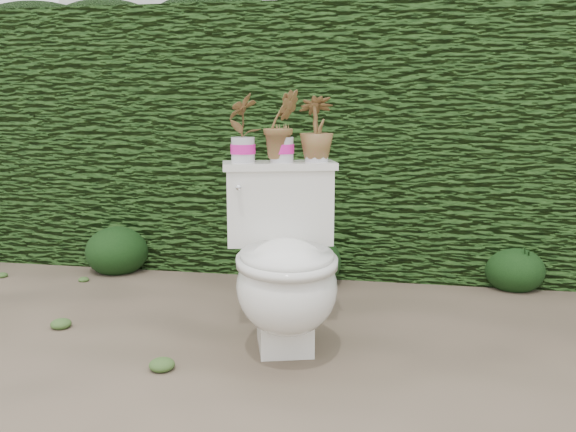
% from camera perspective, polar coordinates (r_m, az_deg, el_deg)
% --- Properties ---
extents(ground, '(60.00, 60.00, 0.00)m').
position_cam_1_polar(ground, '(2.64, -0.54, -12.49)').
color(ground, '#7D6C56').
rests_on(ground, ground).
extents(hedge, '(8.00, 1.00, 1.60)m').
position_cam_1_polar(hedge, '(4.02, 3.80, 7.15)').
color(hedge, '#30581D').
rests_on(hedge, ground).
extents(house_wall, '(8.00, 3.50, 4.00)m').
position_cam_1_polar(house_wall, '(8.44, 11.76, 16.83)').
color(house_wall, silver).
rests_on(house_wall, ground).
extents(toilet, '(0.63, 0.78, 0.78)m').
position_cam_1_polar(toilet, '(2.55, -0.31, -4.87)').
color(toilet, white).
rests_on(toilet, ground).
extents(potted_plant_left, '(0.16, 0.18, 0.28)m').
position_cam_1_polar(potted_plant_left, '(2.69, -4.26, 8.05)').
color(potted_plant_left, '#3A7323').
rests_on(potted_plant_left, toilet).
extents(potted_plant_center, '(0.21, 0.20, 0.30)m').
position_cam_1_polar(potted_plant_center, '(2.70, -0.59, 8.26)').
color(potted_plant_center, '#3A7323').
rests_on(potted_plant_center, toilet).
extents(potted_plant_right, '(0.21, 0.21, 0.27)m').
position_cam_1_polar(potted_plant_right, '(2.72, 2.70, 7.99)').
color(potted_plant_right, '#3A7323').
rests_on(potted_plant_right, toilet).
extents(liriope_clump_1, '(0.39, 0.39, 0.31)m').
position_cam_1_polar(liriope_clump_1, '(3.94, -15.72, -2.77)').
color(liriope_clump_1, '#1B3A14').
rests_on(liriope_clump_1, ground).
extents(liriope_clump_2, '(0.40, 0.40, 0.32)m').
position_cam_1_polar(liriope_clump_2, '(3.53, 1.74, -3.78)').
color(liriope_clump_2, '#1B3A14').
rests_on(liriope_clump_2, ground).
extents(liriope_clump_3, '(0.33, 0.33, 0.27)m').
position_cam_1_polar(liriope_clump_3, '(3.69, 20.43, -4.29)').
color(liriope_clump_3, '#1B3A14').
rests_on(liriope_clump_3, ground).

